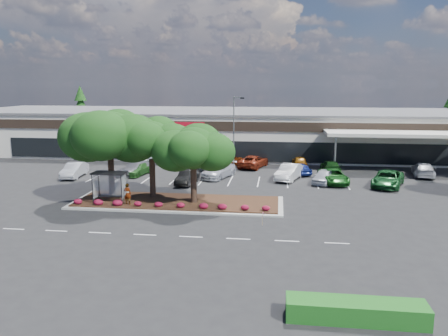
# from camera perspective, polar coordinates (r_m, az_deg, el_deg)

# --- Properties ---
(ground) EXTENTS (160.00, 160.00, 0.00)m
(ground) POSITION_cam_1_polar(r_m,az_deg,el_deg) (33.64, -4.32, -6.59)
(ground) COLOR black
(ground) RESTS_ON ground
(retail_store) EXTENTS (80.40, 25.20, 6.25)m
(retail_store) POSITION_cam_1_polar(r_m,az_deg,el_deg) (66.01, 1.57, 4.86)
(retail_store) COLOR beige
(retail_store) RESTS_ON ground
(landscape_island) EXTENTS (18.00, 6.00, 0.26)m
(landscape_island) POSITION_cam_1_polar(r_m,az_deg,el_deg) (37.77, -6.10, -4.47)
(landscape_island) COLOR #A2A29D
(landscape_island) RESTS_ON ground
(lane_markings) EXTENTS (33.12, 20.06, 0.01)m
(lane_markings) POSITION_cam_1_polar(r_m,az_deg,el_deg) (43.55, -1.78, -2.50)
(lane_markings) COLOR silver
(lane_markings) RESTS_ON ground
(shrub_row) EXTENTS (17.00, 0.80, 0.50)m
(shrub_row) POSITION_cam_1_polar(r_m,az_deg,el_deg) (35.70, -6.88, -4.75)
(shrub_row) COLOR maroon
(shrub_row) RESTS_ON landscape_island
(bus_shelter) EXTENTS (2.75, 1.55, 2.59)m
(bus_shelter) POSITION_cam_1_polar(r_m,az_deg,el_deg) (37.92, -14.65, -1.31)
(bus_shelter) COLOR black
(bus_shelter) RESTS_ON landscape_island
(island_tree_west) EXTENTS (7.20, 7.20, 7.89)m
(island_tree_west) POSITION_cam_1_polar(r_m,az_deg,el_deg) (39.19, -14.63, 1.90)
(island_tree_west) COLOR #113410
(island_tree_west) RESTS_ON landscape_island
(island_tree_mid) EXTENTS (6.60, 6.60, 7.32)m
(island_tree_mid) POSITION_cam_1_polar(r_m,az_deg,el_deg) (38.74, -9.41, 1.58)
(island_tree_mid) COLOR #113410
(island_tree_mid) RESTS_ON landscape_island
(island_tree_east) EXTENTS (5.80, 5.80, 6.50)m
(island_tree_east) POSITION_cam_1_polar(r_m,az_deg,el_deg) (36.41, -4.01, 0.46)
(island_tree_east) COLOR #113410
(island_tree_east) RESTS_ON landscape_island
(hedge_south_east) EXTENTS (6.00, 1.30, 0.90)m
(hedge_south_east) POSITION_cam_1_polar(r_m,az_deg,el_deg) (20.64, 16.85, -17.45)
(hedge_south_east) COLOR #175415
(hedge_south_east) RESTS_ON ground
(conifer_north_west) EXTENTS (4.40, 4.40, 10.00)m
(conifer_north_west) POSITION_cam_1_polar(r_m,az_deg,el_deg) (85.75, -18.14, 6.95)
(conifer_north_west) COLOR #113410
(conifer_north_west) RESTS_ON ground
(person_waiting) EXTENTS (0.73, 0.57, 1.78)m
(person_waiting) POSITION_cam_1_polar(r_m,az_deg,el_deg) (37.12, -12.48, -3.31)
(person_waiting) COLOR #594C47
(person_waiting) RESTS_ON landscape_island
(light_pole) EXTENTS (1.41, 0.79, 8.79)m
(light_pole) POSITION_cam_1_polar(r_m,az_deg,el_deg) (49.75, 1.40, 3.70)
(light_pole) COLOR #A2A29D
(light_pole) RESTS_ON ground
(survey_stake) EXTENTS (0.07, 0.14, 1.00)m
(survey_stake) POSITION_cam_1_polar(r_m,az_deg,el_deg) (31.87, 5.07, -6.39)
(survey_stake) COLOR #A48456
(survey_stake) RESTS_ON ground
(car_0) EXTENTS (2.04, 4.87, 1.57)m
(car_0) POSITION_cam_1_polar(r_m,az_deg,el_deg) (50.82, -18.96, -0.26)
(car_0) COLOR #ABADB6
(car_0) RESTS_ON ground
(car_1) EXTENTS (3.86, 5.57, 1.50)m
(car_1) POSITION_cam_1_polar(r_m,az_deg,el_deg) (50.48, -11.38, 0.01)
(car_1) COLOR slate
(car_1) RESTS_ON ground
(car_2) EXTENTS (2.70, 4.83, 1.32)m
(car_2) POSITION_cam_1_polar(r_m,az_deg,el_deg) (50.18, -11.17, -0.15)
(car_2) COLOR #23571E
(car_2) RESTS_ON ground
(car_3) EXTENTS (1.90, 4.41, 1.41)m
(car_3) POSITION_cam_1_polar(r_m,az_deg,el_deg) (44.89, -4.82, -1.21)
(car_3) COLOR black
(car_3) RESTS_ON ground
(car_4) EXTENTS (3.90, 5.78, 1.55)m
(car_4) POSITION_cam_1_polar(r_m,az_deg,el_deg) (47.86, -0.67, -0.33)
(car_4) COLOR #B9BBC6
(car_4) RESTS_ON ground
(car_5) EXTENTS (3.31, 5.37, 1.67)m
(car_5) POSITION_cam_1_polar(r_m,az_deg,el_deg) (47.22, 8.49, -0.53)
(car_5) COLOR silver
(car_5) RESTS_ON ground
(car_6) EXTENTS (3.12, 5.53, 1.46)m
(car_6) POSITION_cam_1_polar(r_m,az_deg,el_deg) (46.53, 14.09, -1.05)
(car_6) COLOR #175418
(car_6) RESTS_ON ground
(car_7) EXTENTS (3.06, 4.58, 1.45)m
(car_7) POSITION_cam_1_polar(r_m,az_deg,el_deg) (46.14, 12.90, -1.10)
(car_7) COLOR silver
(car_7) RESTS_ON ground
(car_8) EXTENTS (4.46, 6.21, 1.57)m
(car_8) POSITION_cam_1_polar(r_m,az_deg,el_deg) (46.58, 20.61, -1.34)
(car_8) COLOR #185224
(car_8) RESTS_ON ground
(car_9) EXTENTS (2.32, 4.86, 1.54)m
(car_9) POSITION_cam_1_polar(r_m,az_deg,el_deg) (55.57, -9.71, 1.08)
(car_9) COLOR #B4BBC2
(car_9) RESTS_ON ground
(car_10) EXTENTS (2.54, 4.17, 1.33)m
(car_10) POSITION_cam_1_polar(r_m,az_deg,el_deg) (55.04, -5.11, 0.99)
(car_10) COLOR #1B511D
(car_10) RESTS_ON ground
(car_11) EXTENTS (4.30, 6.23, 1.67)m
(car_11) POSITION_cam_1_polar(r_m,az_deg,el_deg) (52.96, -2.34, 0.82)
(car_11) COLOR silver
(car_11) RESTS_ON ground
(car_12) EXTENTS (4.12, 5.75, 1.45)m
(car_12) POSITION_cam_1_polar(r_m,az_deg,el_deg) (54.51, 0.51, 1.00)
(car_12) COLOR maroon
(car_12) RESTS_ON ground
(car_13) EXTENTS (3.98, 5.90, 1.50)m
(car_13) POSITION_cam_1_polar(r_m,az_deg,el_deg) (53.76, 3.87, 0.86)
(car_13) COLOR maroon
(car_13) RESTS_ON ground
(car_14) EXTENTS (1.89, 4.30, 1.44)m
(car_14) POSITION_cam_1_polar(r_m,az_deg,el_deg) (54.35, 9.85, 0.80)
(car_14) COLOR brown
(car_14) RESTS_ON ground
(car_15) EXTENTS (3.07, 4.20, 1.33)m
(car_15) POSITION_cam_1_polar(r_m,az_deg,el_deg) (50.30, 9.79, -0.07)
(car_15) COLOR navy
(car_15) RESTS_ON ground
(car_16) EXTENTS (2.13, 4.78, 1.36)m
(car_16) POSITION_cam_1_polar(r_m,az_deg,el_deg) (52.17, 13.75, 0.19)
(car_16) COLOR #1B4E19
(car_16) RESTS_ON ground
(car_17) EXTENTS (3.04, 5.52, 1.51)m
(car_17) POSITION_cam_1_polar(r_m,az_deg,el_deg) (53.33, 24.57, -0.18)
(car_17) COLOR #9C9FA7
(car_17) RESTS_ON ground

